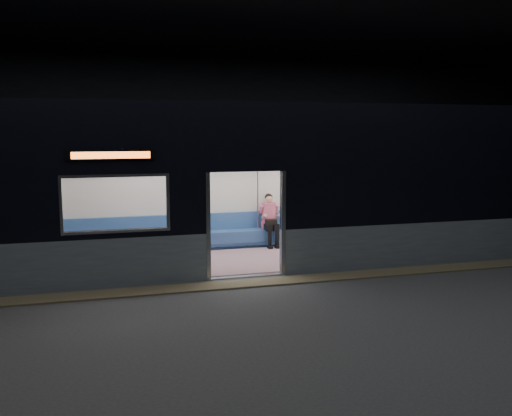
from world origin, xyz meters
name	(u,v)px	position (x,y,z in m)	size (l,w,h in m)	color
station_floor	(261,293)	(0.00, 0.00, -0.01)	(24.00, 14.00, 0.01)	#47494C
station_envelope	(261,79)	(0.00, 0.00, 3.66)	(24.00, 14.00, 5.00)	black
tactile_strip	(253,283)	(0.00, 0.55, 0.01)	(22.80, 0.50, 0.03)	#8C7F59
metro_car	(229,176)	(0.00, 2.54, 1.85)	(18.00, 3.04, 3.35)	#93A4AF
passenger	(270,216)	(1.23, 3.55, 0.75)	(0.35, 0.61, 1.27)	black
handbag	(271,222)	(1.20, 3.35, 0.65)	(0.24, 0.21, 0.12)	black
transit_map	(368,183)	(3.98, 3.85, 1.47)	(0.97, 0.03, 0.63)	white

